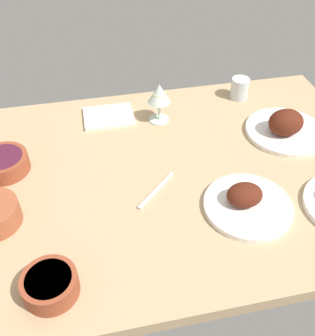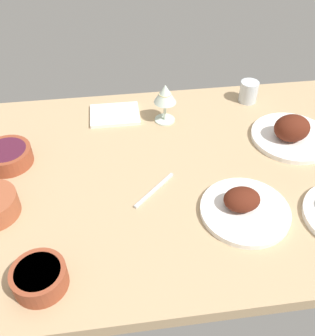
{
  "view_description": "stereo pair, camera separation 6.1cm",
  "coord_description": "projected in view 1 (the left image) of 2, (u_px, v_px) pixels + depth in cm",
  "views": [
    {
      "loc": [
        -17.29,
        -81.86,
        82.76
      ],
      "look_at": [
        0.0,
        0.0,
        6.0
      ],
      "focal_mm": 41.42,
      "sensor_mm": 36.0,
      "label": 1
    },
    {
      "loc": [
        -11.31,
        -82.89,
        82.76
      ],
      "look_at": [
        0.0,
        0.0,
        6.0
      ],
      "focal_mm": 41.42,
      "sensor_mm": 36.0,
      "label": 2
    }
  ],
  "objects": [
    {
      "name": "dining_table",
      "position": [
        158.0,
        178.0,
        1.16
      ],
      "size": [
        140.0,
        90.0,
        4.0
      ],
      "primitive_type": "cube",
      "color": "tan",
      "rests_on": "ground"
    },
    {
      "name": "plate_far_side",
      "position": [
        285.0,
        127.0,
        1.27
      ],
      "size": [
        25.84,
        25.84,
        9.81
      ],
      "color": "white",
      "rests_on": "dining_table"
    },
    {
      "name": "plate_near_viewer",
      "position": [
        247.0,
        202.0,
        1.04
      ],
      "size": [
        23.89,
        23.89,
        7.21
      ],
      "color": "white",
      "rests_on": "dining_table"
    },
    {
      "name": "bowl_potatoes",
      "position": [
        50.0,
        285.0,
        0.84
      ],
      "size": [
        12.4,
        12.4,
        5.41
      ],
      "color": "brown",
      "rests_on": "dining_table"
    },
    {
      "name": "bowl_onions",
      "position": [
        4.0,
        163.0,
        1.14
      ],
      "size": [
        14.5,
        14.5,
        5.18
      ],
      "color": "brown",
      "rests_on": "dining_table"
    },
    {
      "name": "wine_glass",
      "position": [
        159.0,
        95.0,
        1.28
      ],
      "size": [
        7.6,
        7.6,
        14.0
      ],
      "color": "silver",
      "rests_on": "dining_table"
    },
    {
      "name": "water_tumbler",
      "position": [
        240.0,
        88.0,
        1.43
      ],
      "size": [
        6.58,
        6.58,
        7.8
      ],
      "primitive_type": "cylinder",
      "color": "silver",
      "rests_on": "dining_table"
    },
    {
      "name": "folded_napkin",
      "position": [
        109.0,
        116.0,
        1.35
      ],
      "size": [
        17.16,
        13.28,
        1.2
      ],
      "primitive_type": "cube",
      "rotation": [
        0.0,
        0.0,
        -0.01
      ],
      "color": "white",
      "rests_on": "dining_table"
    },
    {
      "name": "fork_loose",
      "position": [
        156.0,
        190.0,
        1.09
      ],
      "size": [
        12.65,
        12.12,
        0.8
      ],
      "primitive_type": "cube",
      "rotation": [
        0.0,
        0.0,
        0.76
      ],
      "color": "silver",
      "rests_on": "dining_table"
    }
  ]
}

